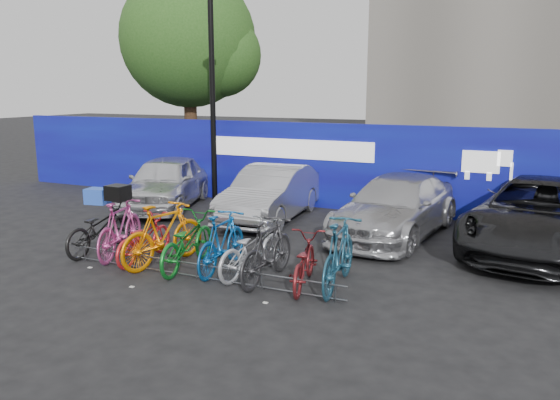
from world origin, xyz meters
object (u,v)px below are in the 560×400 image
Objects in this scene: bike_2 at (144,238)px; bike_5 at (222,242)px; bike_4 at (187,242)px; tree at (194,43)px; bike_3 at (164,234)px; car_0 at (166,182)px; bike_6 at (251,249)px; lamppost at (212,91)px; bike_1 at (120,228)px; car_2 at (396,207)px; bike_rack at (197,270)px; bike_7 at (267,250)px; bike_8 at (304,262)px; bike_0 at (100,228)px; car_1 at (271,194)px; car_3 at (541,216)px; bike_9 at (339,254)px.

bike_2 is 1.73m from bike_5.
tree is at bearing -63.80° from bike_4.
tree is 12.54m from bike_3.
car_0 is 6.39m from bike_6.
lamppost is 1.41× the size of car_0.
bike_1 reaches higher than bike_2.
car_2 reaches higher than bike_6.
bike_rack is 1.63m from bike_2.
bike_7 reaches higher than bike_rack.
lamppost is 6.17m from bike_1.
car_2 is 2.49× the size of bike_6.
bike_8 is at bearing -47.66° from lamppost.
bike_0 is at bearing -20.02° from bike_1.
bike_5 is at bearing -16.10° from bike_8.
bike_rack is 0.72m from bike_5.
car_0 is 2.29× the size of bike_7.
car_1 is at bearing -28.79° from lamppost.
car_2 is at bearing -154.88° from bike_1.
bike_6 is at bearing -73.18° from car_1.
car_3 reaches higher than bike_2.
bike_0 is (-8.33, -3.81, -0.24)m from car_3.
bike_7 is (1.20, 0.42, 0.40)m from bike_rack.
bike_rack is at bearing 48.00° from bike_6.
bike_5 is (1.22, 0.12, -0.05)m from bike_3.
car_0 is 2.19× the size of bike_4.
bike_7 is at bearing -56.76° from car_0.
bike_9 is (3.97, 0.12, 0.15)m from bike_2.
tree reaches higher than car_2.
bike_1 is 1.12× the size of bike_8.
bike_rack is at bearing 159.79° from bike_2.
car_1 reaches higher than bike_0.
bike_9 reaches higher than bike_6.
car_0 is 2.48× the size of bike_2.
bike_6 is at bearing -57.76° from car_0.
bike_5 reaches higher than bike_4.
car_2 reaches higher than bike_0.
bike_8 is (2.38, -0.03, -0.07)m from bike_4.
car_0 is 7.37m from bike_8.
car_0 is at bearing -174.80° from car_2.
bike_4 reaches higher than bike_2.
lamppost reaches higher than bike_0.
bike_4 is at bearing -90.64° from car_1.
bike_2 is (-7.12, -3.93, -0.30)m from car_3.
bike_8 is (4.04, -0.12, -0.13)m from bike_1.
bike_4 is (2.71, -5.54, -2.75)m from lamppost.
bike_rack is 2.97× the size of bike_7.
bike_3 is 1.01× the size of bike_9.
lamppost is 3.55× the size of bike_8.
lamppost reaches higher than bike_8.
bike_7 is at bearing -10.79° from bike_8.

